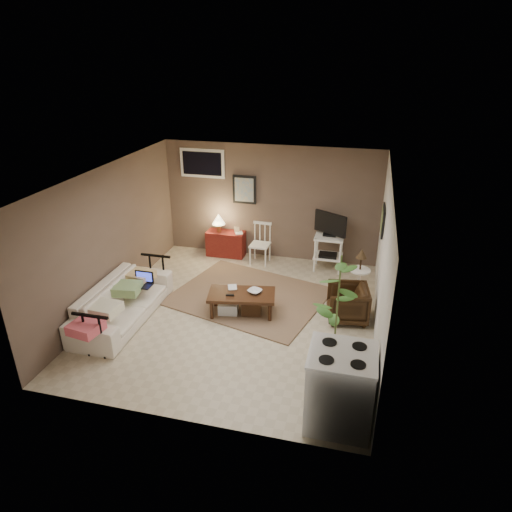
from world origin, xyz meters
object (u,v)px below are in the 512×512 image
(spindle_chair, at_px, (260,245))
(tv_stand, at_px, (329,240))
(stove, at_px, (340,388))
(sofa, at_px, (122,296))
(coffee_table, at_px, (241,302))
(armchair, at_px, (348,302))
(red_console, at_px, (225,241))
(potted_plant, at_px, (337,308))
(side_table, at_px, (360,269))

(spindle_chair, xyz_separation_m, tv_stand, (1.41, 0.01, 0.24))
(stove, bearing_deg, sofa, 157.95)
(coffee_table, height_order, armchair, armchair)
(sofa, xyz_separation_m, stove, (3.64, -1.47, 0.08))
(red_console, bearing_deg, armchair, -36.07)
(coffee_table, bearing_deg, spindle_chair, 94.79)
(red_console, relative_size, potted_plant, 0.55)
(side_table, bearing_deg, coffee_table, -152.00)
(sofa, distance_m, armchair, 3.70)
(spindle_chair, height_order, tv_stand, tv_stand)
(sofa, relative_size, side_table, 2.21)
(spindle_chair, xyz_separation_m, side_table, (2.06, -1.08, 0.20))
(tv_stand, bearing_deg, coffee_table, -120.47)
(coffee_table, distance_m, armchair, 1.76)
(spindle_chair, bearing_deg, red_console, 167.51)
(red_console, bearing_deg, side_table, -23.64)
(tv_stand, distance_m, armchair, 1.92)
(red_console, relative_size, stove, 0.93)
(armchair, bearing_deg, side_table, 159.49)
(coffee_table, distance_m, potted_plant, 2.02)
(red_console, distance_m, potted_plant, 4.21)
(stove, bearing_deg, coffee_table, 130.59)
(spindle_chair, bearing_deg, armchair, -43.41)
(coffee_table, bearing_deg, sofa, -161.79)
(side_table, distance_m, potted_plant, 2.02)
(sofa, relative_size, red_console, 2.28)
(side_table, relative_size, stove, 0.97)
(tv_stand, bearing_deg, spindle_chair, -179.48)
(armchair, bearing_deg, stove, -7.86)
(spindle_chair, bearing_deg, side_table, -27.65)
(potted_plant, height_order, stove, potted_plant)
(potted_plant, bearing_deg, spindle_chair, 120.59)
(tv_stand, xyz_separation_m, armchair, (0.51, -1.82, -0.31))
(sofa, distance_m, red_console, 3.00)
(red_console, relative_size, tv_stand, 0.78)
(tv_stand, relative_size, side_table, 1.24)
(tv_stand, bearing_deg, side_table, -59.12)
(stove, bearing_deg, tv_stand, 97.54)
(armchair, bearing_deg, spindle_chair, -142.44)
(sofa, height_order, armchair, sofa)
(sofa, bearing_deg, coffee_table, -71.79)
(red_console, xyz_separation_m, potted_plant, (2.63, -3.24, 0.59))
(tv_stand, distance_m, side_table, 1.27)
(sofa, bearing_deg, tv_stand, -48.77)
(spindle_chair, bearing_deg, stove, -64.80)
(side_table, bearing_deg, red_console, 156.36)
(stove, bearing_deg, red_console, 122.61)
(coffee_table, xyz_separation_m, red_console, (-1.00, 2.26, 0.09))
(coffee_table, bearing_deg, stove, -49.41)
(armchair, distance_m, stove, 2.36)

